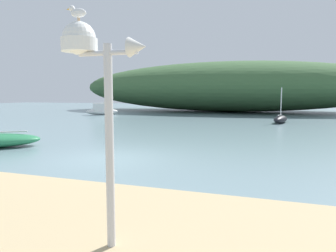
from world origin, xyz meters
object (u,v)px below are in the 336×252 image
object	(u,v)px
mast_structure	(90,62)
motorboat_inner_mooring	(101,110)
seagull_on_radar	(77,12)
sailboat_outer_mooring	(280,119)

from	to	relation	value
mast_structure	motorboat_inner_mooring	bearing A→B (deg)	120.47
motorboat_inner_mooring	mast_structure	bearing A→B (deg)	-59.53
seagull_on_radar	mast_structure	bearing A→B (deg)	0.67
motorboat_inner_mooring	seagull_on_radar	bearing A→B (deg)	-59.83
seagull_on_radar	sailboat_outer_mooring	world-z (taller)	seagull_on_radar
mast_structure	seagull_on_radar	bearing A→B (deg)	-179.33
sailboat_outer_mooring	mast_structure	bearing A→B (deg)	-98.16
sailboat_outer_mooring	seagull_on_radar	bearing A→B (deg)	-98.61
sailboat_outer_mooring	motorboat_inner_mooring	distance (m)	19.60
sailboat_outer_mooring	motorboat_inner_mooring	bearing A→B (deg)	168.32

